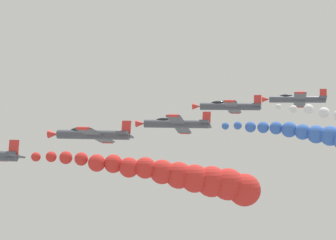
# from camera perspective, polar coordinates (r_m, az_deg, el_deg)

# --- Properties ---
(smoke_trail_lead) EXTENTS (6.09, 23.87, 5.77)m
(smoke_trail_lead) POSITION_cam_1_polar(r_m,az_deg,el_deg) (60.03, 2.47, -5.82)
(smoke_trail_lead) COLOR red
(airplane_left_inner) EXTENTS (9.35, 10.35, 3.19)m
(airplane_left_inner) POSITION_cam_1_polar(r_m,az_deg,el_deg) (69.70, -7.59, -1.43)
(airplane_left_inner) COLOR #474C56
(airplane_right_inner) EXTENTS (9.21, 10.35, 3.44)m
(airplane_right_inner) POSITION_cam_1_polar(r_m,az_deg,el_deg) (78.42, 0.72, -0.37)
(airplane_right_inner) COLOR #474C56
(smoke_trail_right_inner) EXTENTS (6.42, 20.49, 4.19)m
(smoke_trail_right_inner) POSITION_cam_1_polar(r_m,az_deg,el_deg) (74.49, 16.09, -1.74)
(smoke_trail_right_inner) COLOR blue
(airplane_left_outer) EXTENTS (9.42, 10.35, 3.03)m
(airplane_left_outer) POSITION_cam_1_polar(r_m,az_deg,el_deg) (86.87, 6.05, 1.36)
(airplane_left_outer) COLOR #474C56
(airplane_right_outer) EXTENTS (9.32, 10.35, 3.24)m
(airplane_right_outer) POSITION_cam_1_polar(r_m,az_deg,el_deg) (96.30, 12.59, 2.03)
(airplane_right_outer) COLOR #474C56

